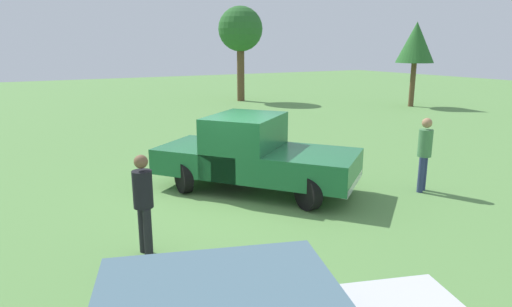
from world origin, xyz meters
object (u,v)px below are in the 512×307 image
pickup_truck (251,152)px  tree_back_left (416,43)px  person_bystander (143,199)px  tree_back_right (240,30)px  person_visitor (425,150)px

pickup_truck → tree_back_left: tree_back_left is taller
person_bystander → tree_back_right: bearing=-130.0°
person_bystander → pickup_truck: bearing=-154.4°
person_visitor → tree_back_left: tree_back_left is taller
person_visitor → tree_back_right: (17.89, -4.47, 3.27)m
pickup_truck → person_visitor: (-2.11, -3.47, 0.08)m
person_visitor → tree_back_left: bearing=-71.2°
pickup_truck → tree_back_right: size_ratio=0.85×
pickup_truck → tree_back_right: bearing=114.9°
person_visitor → person_bystander: bearing=66.3°
tree_back_left → person_bystander: bearing=120.5°
pickup_truck → person_bystander: size_ratio=2.87×
tree_back_left → tree_back_right: tree_back_right is taller
person_bystander → tree_back_right: tree_back_right is taller
person_bystander → tree_back_left: 21.43m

